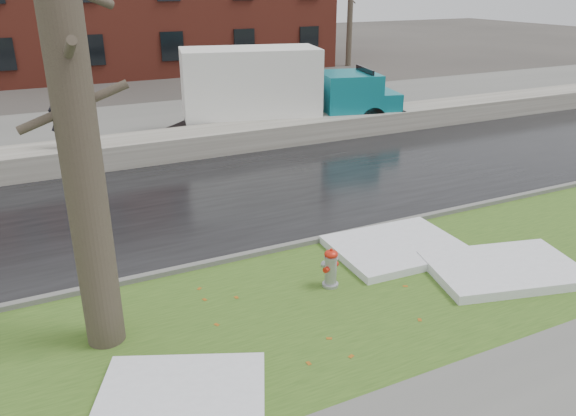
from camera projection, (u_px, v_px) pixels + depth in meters
name	position (u px, v px, depth m)	size (l,w,h in m)	color
ground	(299.00, 273.00, 10.84)	(120.00, 120.00, 0.00)	#47423D
verge	(331.00, 303.00, 9.79)	(60.00, 4.50, 0.04)	#2E4E1A
road	(220.00, 198.00, 14.58)	(60.00, 7.00, 0.03)	black
parking_lot	(145.00, 127.00, 21.65)	(60.00, 9.00, 0.03)	slate
curb	(277.00, 249.00, 11.64)	(60.00, 0.15, 0.14)	slate
snowbank	(175.00, 145.00, 17.93)	(60.00, 1.60, 0.75)	#A8A49A
bg_tree_right	(350.00, 13.00, 36.08)	(1.40, 1.62, 6.50)	brown
fire_hydrant	(331.00, 266.00, 10.16)	(0.37, 0.36, 0.76)	#9C9DA4
tree	(75.00, 113.00, 7.44)	(1.48, 1.76, 7.11)	brown
box_truck	(277.00, 88.00, 20.32)	(9.31, 3.83, 3.08)	black
worker	(61.00, 119.00, 15.96)	(0.61, 0.40, 1.67)	black
snow_patch_near	(397.00, 247.00, 11.62)	(2.60, 2.00, 0.16)	silver
snow_patch_far	(182.00, 396.00, 7.48)	(2.20, 1.60, 0.14)	silver
snow_patch_side	(504.00, 269.00, 10.73)	(2.80, 1.80, 0.18)	silver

